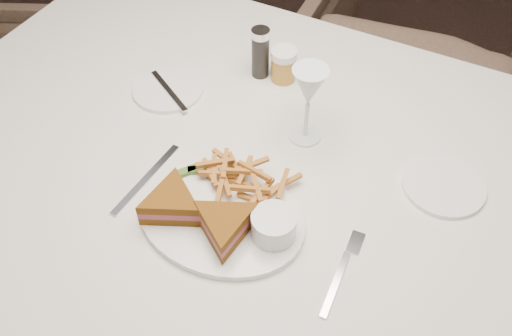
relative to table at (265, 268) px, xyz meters
name	(u,v)px	position (x,y,z in m)	size (l,w,h in m)	color
table	(265,268)	(0.00, 0.00, 0.00)	(1.58, 1.05, 0.75)	silver
chair_far	(415,66)	(0.10, 0.97, -0.01)	(0.71, 0.67, 0.73)	#4F3C30
table_setting	(246,172)	(-0.02, -0.06, 0.41)	(0.79, 0.65, 0.18)	white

